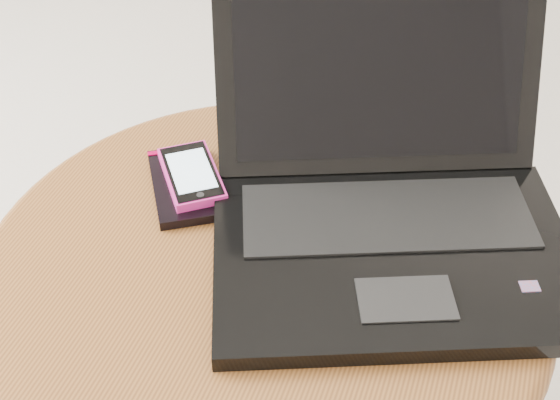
% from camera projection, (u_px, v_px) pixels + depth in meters
% --- Properties ---
extents(table, '(0.57, 0.57, 0.46)m').
position_uv_depth(table, '(264.00, 324.00, 0.83)').
color(table, '#583519').
rests_on(table, ground).
extents(laptop, '(0.44, 0.43, 0.22)m').
position_uv_depth(laptop, '(389.00, 201.00, 0.77)').
color(laptop, black).
rests_on(laptop, table).
extents(phone_black, '(0.12, 0.14, 0.01)m').
position_uv_depth(phone_black, '(183.00, 185.00, 0.85)').
color(phone_black, black).
rests_on(phone_black, table).
extents(phone_pink, '(0.11, 0.11, 0.01)m').
position_uv_depth(phone_pink, '(192.00, 175.00, 0.84)').
color(phone_pink, '#E22994').
rests_on(phone_pink, phone_black).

